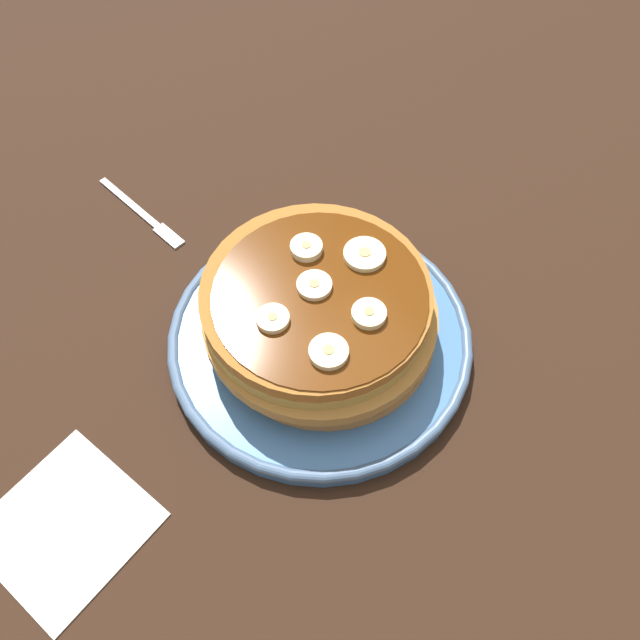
{
  "coord_description": "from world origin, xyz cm",
  "views": [
    {
      "loc": [
        23.98,
        -16.79,
        48.3
      ],
      "look_at": [
        0.0,
        0.0,
        3.67
      ],
      "focal_mm": 35.69,
      "sensor_mm": 36.0,
      "label": 1
    }
  ],
  "objects_px": {
    "banana_slice_0": "(310,288)",
    "banana_slice_4": "(306,248)",
    "banana_slice_2": "(329,352)",
    "fork": "(145,215)",
    "plate": "(320,337)",
    "banana_slice_5": "(369,314)",
    "pancake_stack": "(319,313)",
    "napkin": "(66,525)",
    "banana_slice_3": "(272,319)",
    "banana_slice_1": "(365,255)"
  },
  "relations": [
    {
      "from": "fork",
      "to": "banana_slice_2",
      "type": "bearing_deg",
      "value": 7.0
    },
    {
      "from": "pancake_stack",
      "to": "fork",
      "type": "xyz_separation_m",
      "value": [
        -0.22,
        -0.06,
        -0.04
      ]
    },
    {
      "from": "fork",
      "to": "plate",
      "type": "bearing_deg",
      "value": 14.89
    },
    {
      "from": "banana_slice_3",
      "to": "banana_slice_4",
      "type": "relative_size",
      "value": 0.97
    },
    {
      "from": "banana_slice_0",
      "to": "banana_slice_2",
      "type": "height_order",
      "value": "same"
    },
    {
      "from": "banana_slice_2",
      "to": "banana_slice_4",
      "type": "xyz_separation_m",
      "value": [
        -0.09,
        0.04,
        0.0
      ]
    },
    {
      "from": "plate",
      "to": "banana_slice_2",
      "type": "height_order",
      "value": "banana_slice_2"
    },
    {
      "from": "fork",
      "to": "banana_slice_3",
      "type": "bearing_deg",
      "value": 3.99
    },
    {
      "from": "plate",
      "to": "pancake_stack",
      "type": "relative_size",
      "value": 1.32
    },
    {
      "from": "banana_slice_0",
      "to": "banana_slice_4",
      "type": "bearing_deg",
      "value": 149.85
    },
    {
      "from": "plate",
      "to": "pancake_stack",
      "type": "bearing_deg",
      "value": 170.85
    },
    {
      "from": "pancake_stack",
      "to": "napkin",
      "type": "bearing_deg",
      "value": -84.25
    },
    {
      "from": "banana_slice_0",
      "to": "banana_slice_3",
      "type": "xyz_separation_m",
      "value": [
        0.01,
        -0.04,
        0.0
      ]
    },
    {
      "from": "banana_slice_2",
      "to": "banana_slice_3",
      "type": "height_order",
      "value": "same"
    },
    {
      "from": "pancake_stack",
      "to": "napkin",
      "type": "relative_size",
      "value": 1.83
    },
    {
      "from": "plate",
      "to": "fork",
      "type": "height_order",
      "value": "plate"
    },
    {
      "from": "plate",
      "to": "banana_slice_1",
      "type": "height_order",
      "value": "banana_slice_1"
    },
    {
      "from": "plate",
      "to": "napkin",
      "type": "relative_size",
      "value": 2.41
    },
    {
      "from": "pancake_stack",
      "to": "banana_slice_0",
      "type": "distance_m",
      "value": 0.03
    },
    {
      "from": "pancake_stack",
      "to": "banana_slice_0",
      "type": "bearing_deg",
      "value": -140.81
    },
    {
      "from": "banana_slice_2",
      "to": "pancake_stack",
      "type": "bearing_deg",
      "value": 152.37
    },
    {
      "from": "banana_slice_2",
      "to": "banana_slice_3",
      "type": "bearing_deg",
      "value": -159.86
    },
    {
      "from": "banana_slice_4",
      "to": "banana_slice_5",
      "type": "distance_m",
      "value": 0.08
    },
    {
      "from": "napkin",
      "to": "pancake_stack",
      "type": "bearing_deg",
      "value": 95.75
    },
    {
      "from": "plate",
      "to": "fork",
      "type": "xyz_separation_m",
      "value": [
        -0.23,
        -0.06,
        -0.01
      ]
    },
    {
      "from": "banana_slice_5",
      "to": "fork",
      "type": "height_order",
      "value": "banana_slice_5"
    },
    {
      "from": "plate",
      "to": "banana_slice_1",
      "type": "relative_size",
      "value": 7.57
    },
    {
      "from": "banana_slice_2",
      "to": "banana_slice_4",
      "type": "bearing_deg",
      "value": 155.11
    },
    {
      "from": "banana_slice_4",
      "to": "banana_slice_3",
      "type": "bearing_deg",
      "value": -54.96
    },
    {
      "from": "banana_slice_5",
      "to": "napkin",
      "type": "height_order",
      "value": "banana_slice_5"
    },
    {
      "from": "pancake_stack",
      "to": "plate",
      "type": "bearing_deg",
      "value": -9.15
    },
    {
      "from": "pancake_stack",
      "to": "banana_slice_1",
      "type": "bearing_deg",
      "value": 98.53
    },
    {
      "from": "banana_slice_1",
      "to": "banana_slice_2",
      "type": "bearing_deg",
      "value": -53.05
    },
    {
      "from": "banana_slice_4",
      "to": "napkin",
      "type": "xyz_separation_m",
      "value": [
        0.07,
        -0.26,
        -0.08
      ]
    },
    {
      "from": "banana_slice_0",
      "to": "banana_slice_5",
      "type": "height_order",
      "value": "banana_slice_5"
    },
    {
      "from": "banana_slice_0",
      "to": "banana_slice_4",
      "type": "height_order",
      "value": "banana_slice_4"
    },
    {
      "from": "plate",
      "to": "banana_slice_4",
      "type": "relative_size",
      "value": 9.85
    },
    {
      "from": "pancake_stack",
      "to": "napkin",
      "type": "distance_m",
      "value": 0.25
    },
    {
      "from": "fork",
      "to": "banana_slice_0",
      "type": "bearing_deg",
      "value": 14.39
    },
    {
      "from": "banana_slice_2",
      "to": "banana_slice_5",
      "type": "bearing_deg",
      "value": 102.09
    },
    {
      "from": "banana_slice_2",
      "to": "fork",
      "type": "height_order",
      "value": "banana_slice_2"
    },
    {
      "from": "plate",
      "to": "banana_slice_5",
      "type": "xyz_separation_m",
      "value": [
        0.04,
        0.02,
        0.07
      ]
    },
    {
      "from": "banana_slice_2",
      "to": "banana_slice_3",
      "type": "distance_m",
      "value": 0.05
    },
    {
      "from": "banana_slice_3",
      "to": "plate",
      "type": "bearing_deg",
      "value": 89.54
    },
    {
      "from": "napkin",
      "to": "plate",
      "type": "bearing_deg",
      "value": 95.21
    },
    {
      "from": "banana_slice_2",
      "to": "banana_slice_5",
      "type": "height_order",
      "value": "same"
    },
    {
      "from": "fork",
      "to": "pancake_stack",
      "type": "bearing_deg",
      "value": 15.13
    },
    {
      "from": "plate",
      "to": "fork",
      "type": "distance_m",
      "value": 0.23
    },
    {
      "from": "plate",
      "to": "banana_slice_3",
      "type": "relative_size",
      "value": 10.17
    },
    {
      "from": "pancake_stack",
      "to": "napkin",
      "type": "xyz_separation_m",
      "value": [
        0.02,
        -0.25,
        -0.04
      ]
    }
  ]
}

